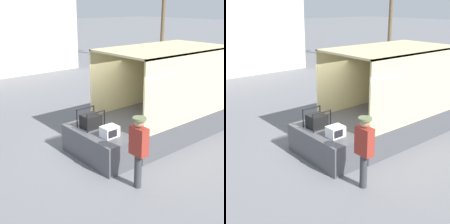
# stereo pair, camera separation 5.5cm
# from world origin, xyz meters

# --- Properties ---
(ground_plane) EXTENTS (160.00, 160.00, 0.00)m
(ground_plane) POSITION_xyz_m (0.00, 0.00, 0.00)
(ground_plane) COLOR slate
(box_truck) EXTENTS (6.35, 2.39, 2.95)m
(box_truck) POSITION_xyz_m (3.72, -0.00, 0.94)
(box_truck) COLOR navy
(box_truck) RESTS_ON ground
(tailgate_deck) EXTENTS (1.13, 2.27, 0.83)m
(tailgate_deck) POSITION_xyz_m (-0.57, 0.00, 0.42)
(tailgate_deck) COLOR #4C4C51
(tailgate_deck) RESTS_ON ground
(microwave) EXTENTS (0.45, 0.37, 0.30)m
(microwave) POSITION_xyz_m (-0.60, -0.51, 0.98)
(microwave) COLOR white
(microwave) RESTS_ON tailgate_deck
(portable_generator) EXTENTS (0.64, 0.55, 0.55)m
(portable_generator) POSITION_xyz_m (-0.59, 0.35, 1.04)
(portable_generator) COLOR black
(portable_generator) RESTS_ON tailgate_deck
(worker_person) EXTENTS (0.32, 0.44, 1.81)m
(worker_person) POSITION_xyz_m (-0.81, -1.83, 1.12)
(worker_person) COLOR #38383D
(worker_person) RESTS_ON ground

